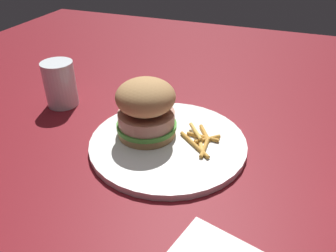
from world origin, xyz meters
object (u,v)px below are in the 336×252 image
Objects in this scene: plate at (168,143)px; sandwich at (146,108)px; fries_pile at (201,140)px; drink_glass at (60,85)px.

plate is 0.07m from sandwich.
fries_pile is (0.10, 0.01, -0.05)m from sandwich.
drink_glass reaches higher than plate.
fries_pile is at bearing -8.50° from drink_glass.
fries_pile is 0.33m from drink_glass.
sandwich is 1.16× the size of fries_pile.
plate is 2.97× the size of fries_pile.
drink_glass is at bearing 171.50° from fries_pile.
drink_glass reaches higher than fries_pile.
drink_glass is (-0.23, 0.06, -0.02)m from sandwich.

